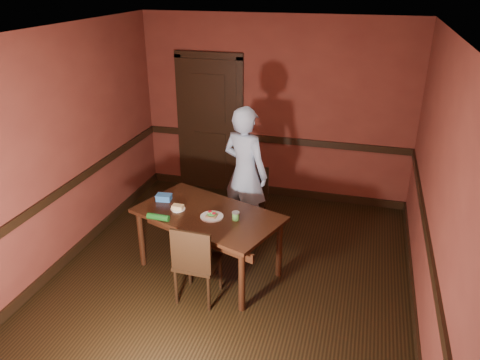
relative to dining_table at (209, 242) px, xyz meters
The scene contains 22 objects.
floor 0.47m from the dining_table, ahead, with size 4.00×4.50×0.01m, color black.
ceiling 2.34m from the dining_table, ahead, with size 4.00×4.50×0.01m, color beige.
wall_back 2.44m from the dining_table, 82.75° to the left, with size 4.00×0.02×2.70m, color maroon.
wall_front 2.50m from the dining_table, 82.96° to the right, with size 4.00×0.02×2.70m, color maroon.
wall_left 1.98m from the dining_table, behind, with size 0.02×4.50×2.70m, color maroon.
wall_right 2.48m from the dining_table, ahead, with size 0.02×4.50×2.70m, color maroon.
dado_back 2.28m from the dining_table, 82.70° to the left, with size 4.00×0.03×0.10m, color black.
dado_left 1.78m from the dining_table, behind, with size 0.03×4.50×0.10m, color black.
dado_right 2.33m from the dining_table, ahead, with size 0.03×4.50×0.10m, color black.
baseboard_back 2.24m from the dining_table, 82.70° to the left, with size 4.00×0.03×0.12m, color black.
baseboard_left 1.73m from the dining_table, behind, with size 0.03×4.50×0.12m, color black.
baseboard_right 2.29m from the dining_table, ahead, with size 0.03×4.50×0.12m, color black.
door 2.41m from the dining_table, 108.20° to the left, with size 1.05×0.07×2.20m.
dining_table is the anchor object (origin of this frame).
chair_far 0.91m from the dining_table, 75.42° to the left, with size 0.43×0.43×0.91m, color black, non-canonical shape.
chair_near 0.51m from the dining_table, 83.85° to the right, with size 0.42×0.42×0.91m, color black, non-canonical shape.
person 1.07m from the dining_table, 79.20° to the left, with size 0.63×0.42×1.74m, color #A3BCDB.
sandwich_plate 0.41m from the dining_table, 48.06° to the right, with size 0.25×0.25×0.06m.
sauce_jar 0.55m from the dining_table, 10.72° to the right, with size 0.08×0.08×0.10m.
cheese_saucer 0.53m from the dining_table, behind, with size 0.17×0.17×0.05m.
food_tub 0.75m from the dining_table, 164.98° to the left, with size 0.19×0.14×0.07m.
wrapped_veg 0.69m from the dining_table, 147.82° to the right, with size 0.07×0.07×0.25m, color #144B16.
Camera 1 is at (1.30, -4.30, 3.21)m, focal length 35.00 mm.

